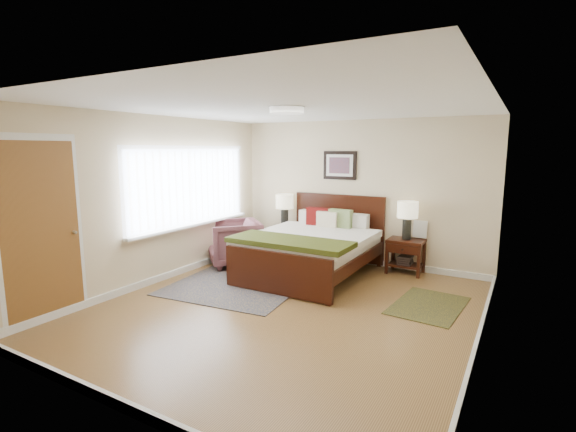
{
  "coord_description": "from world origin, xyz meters",
  "views": [
    {
      "loc": [
        2.55,
        -4.39,
        2.01
      ],
      "look_at": [
        -0.41,
        0.75,
        1.05
      ],
      "focal_mm": 26.0,
      "sensor_mm": 36.0,
      "label": 1
    }
  ],
  "objects_px": {
    "bed": "(312,242)",
    "lamp_left": "(285,204)",
    "nightstand_right": "(405,252)",
    "lamp_right": "(407,213)",
    "nightstand_left": "(284,233)",
    "rug_persian": "(251,277)",
    "armchair": "(234,243)"
  },
  "relations": [
    {
      "from": "nightstand_right",
      "to": "rug_persian",
      "type": "height_order",
      "value": "nightstand_right"
    },
    {
      "from": "nightstand_right",
      "to": "lamp_left",
      "type": "bearing_deg",
      "value": 179.66
    },
    {
      "from": "nightstand_left",
      "to": "rug_persian",
      "type": "distance_m",
      "value": 1.53
    },
    {
      "from": "lamp_right",
      "to": "lamp_left",
      "type": "bearing_deg",
      "value": 180.0
    },
    {
      "from": "nightstand_right",
      "to": "lamp_left",
      "type": "height_order",
      "value": "lamp_left"
    },
    {
      "from": "bed",
      "to": "rug_persian",
      "type": "relative_size",
      "value": 0.85
    },
    {
      "from": "armchair",
      "to": "rug_persian",
      "type": "bearing_deg",
      "value": 7.89
    },
    {
      "from": "lamp_right",
      "to": "nightstand_right",
      "type": "bearing_deg",
      "value": -90.0
    },
    {
      "from": "nightstand_right",
      "to": "lamp_right",
      "type": "xyz_separation_m",
      "value": [
        0.0,
        0.01,
        0.64
      ]
    },
    {
      "from": "bed",
      "to": "lamp_left",
      "type": "distance_m",
      "value": 1.39
    },
    {
      "from": "bed",
      "to": "nightstand_left",
      "type": "bearing_deg",
      "value": 140.52
    },
    {
      "from": "lamp_right",
      "to": "rug_persian",
      "type": "height_order",
      "value": "lamp_right"
    },
    {
      "from": "lamp_right",
      "to": "rug_persian",
      "type": "xyz_separation_m",
      "value": [
        -2.04,
        -1.47,
        -0.98
      ]
    },
    {
      "from": "lamp_left",
      "to": "rug_persian",
      "type": "relative_size",
      "value": 0.23
    },
    {
      "from": "lamp_left",
      "to": "armchair",
      "type": "xyz_separation_m",
      "value": [
        -0.44,
        -0.99,
        -0.59
      ]
    },
    {
      "from": "lamp_right",
      "to": "armchair",
      "type": "height_order",
      "value": "lamp_right"
    },
    {
      "from": "bed",
      "to": "nightstand_right",
      "type": "distance_m",
      "value": 1.54
    },
    {
      "from": "lamp_left",
      "to": "lamp_right",
      "type": "distance_m",
      "value": 2.28
    },
    {
      "from": "armchair",
      "to": "nightstand_right",
      "type": "bearing_deg",
      "value": 62.82
    },
    {
      "from": "lamp_right",
      "to": "armchair",
      "type": "xyz_separation_m",
      "value": [
        -2.72,
        -0.99,
        -0.59
      ]
    },
    {
      "from": "bed",
      "to": "armchair",
      "type": "xyz_separation_m",
      "value": [
        -1.45,
        -0.14,
        -0.15
      ]
    },
    {
      "from": "lamp_right",
      "to": "armchair",
      "type": "bearing_deg",
      "value": -160.01
    },
    {
      "from": "bed",
      "to": "lamp_right",
      "type": "bearing_deg",
      "value": 33.9
    },
    {
      "from": "nightstand_left",
      "to": "nightstand_right",
      "type": "distance_m",
      "value": 2.28
    },
    {
      "from": "rug_persian",
      "to": "armchair",
      "type": "bearing_deg",
      "value": 138.92
    },
    {
      "from": "lamp_left",
      "to": "bed",
      "type": "bearing_deg",
      "value": -40.15
    },
    {
      "from": "bed",
      "to": "lamp_left",
      "type": "bearing_deg",
      "value": 139.85
    },
    {
      "from": "nightstand_left",
      "to": "rug_persian",
      "type": "height_order",
      "value": "nightstand_left"
    },
    {
      "from": "bed",
      "to": "lamp_right",
      "type": "distance_m",
      "value": 1.59
    },
    {
      "from": "bed",
      "to": "lamp_left",
      "type": "relative_size",
      "value": 3.61
    },
    {
      "from": "lamp_right",
      "to": "rug_persian",
      "type": "relative_size",
      "value": 0.23
    },
    {
      "from": "nightstand_left",
      "to": "lamp_right",
      "type": "relative_size",
      "value": 0.91
    }
  ]
}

